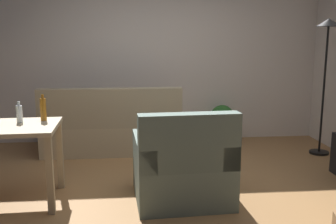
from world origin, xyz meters
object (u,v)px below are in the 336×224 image
object	(u,v)px
couch	(112,129)
torchiere_lamp	(327,49)
potted_plant	(222,121)
bottle_clear	(19,114)
armchair	(183,169)
bottle_amber	(43,109)

from	to	relation	value
couch	torchiere_lamp	size ratio (longest dim) A/B	1.03
potted_plant	bottle_clear	distance (m)	3.10
bottle_clear	couch	bearing A→B (deg)	62.63
armchair	bottle_amber	size ratio (longest dim) A/B	3.64
couch	armchair	xyz separation A→B (m)	(0.76, -1.77, 0.01)
armchair	bottle_amber	xyz separation A→B (m)	(-1.35, 0.30, 0.55)
armchair	couch	bearing A→B (deg)	-70.27
torchiere_lamp	armchair	world-z (taller)	torchiere_lamp
couch	potted_plant	size ratio (longest dim) A/B	3.29
bottle_amber	bottle_clear	bearing A→B (deg)	-163.10
armchair	bottle_clear	xyz separation A→B (m)	(-1.56, 0.23, 0.53)
potted_plant	bottle_amber	size ratio (longest dim) A/B	2.19
armchair	bottle_clear	world-z (taller)	bottle_clear
bottle_clear	bottle_amber	bearing A→B (deg)	16.90
torchiere_lamp	potted_plant	size ratio (longest dim) A/B	3.18
torchiere_lamp	bottle_clear	bearing A→B (deg)	-162.49
couch	potted_plant	bearing A→B (deg)	-169.14
bottle_clear	potted_plant	bearing A→B (deg)	37.35
couch	torchiere_lamp	bearing A→B (deg)	172.06
couch	bottle_amber	xyz separation A→B (m)	(-0.59, -1.48, 0.57)
couch	bottle_amber	bearing A→B (deg)	68.34
potted_plant	bottle_amber	distance (m)	2.90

